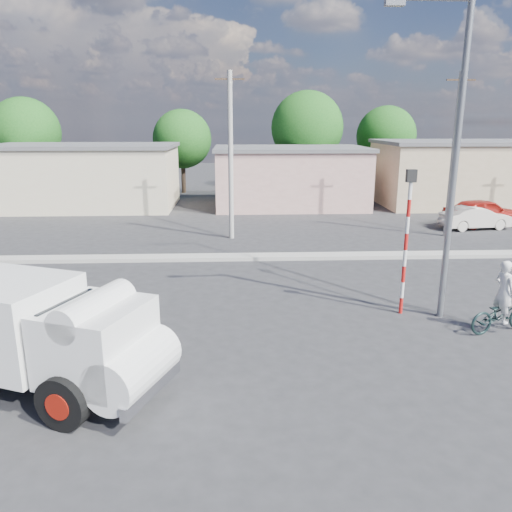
{
  "coord_description": "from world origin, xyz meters",
  "views": [
    {
      "loc": [
        -1.86,
        -12.59,
        5.66
      ],
      "look_at": [
        -1.14,
        3.6,
        1.3
      ],
      "focal_mm": 35.0,
      "sensor_mm": 36.0,
      "label": 1
    }
  ],
  "objects_px": {
    "traffic_pole": "(407,230)",
    "streetlight": "(451,148)",
    "bicycle": "(501,314)",
    "cyclist": "(502,302)",
    "car_red": "(483,212)",
    "car_cream": "(476,218)",
    "truck": "(33,332)"
  },
  "relations": [
    {
      "from": "bicycle",
      "to": "cyclist",
      "type": "distance_m",
      "value": 0.35
    },
    {
      "from": "cyclist",
      "to": "car_cream",
      "type": "height_order",
      "value": "cyclist"
    },
    {
      "from": "truck",
      "to": "car_cream",
      "type": "distance_m",
      "value": 23.85
    },
    {
      "from": "streetlight",
      "to": "car_cream",
      "type": "bearing_deg",
      "value": 60.07
    },
    {
      "from": "truck",
      "to": "streetlight",
      "type": "distance_m",
      "value": 11.55
    },
    {
      "from": "bicycle",
      "to": "traffic_pole",
      "type": "height_order",
      "value": "traffic_pole"
    },
    {
      "from": "car_cream",
      "to": "traffic_pole",
      "type": "height_order",
      "value": "traffic_pole"
    },
    {
      "from": "cyclist",
      "to": "streetlight",
      "type": "bearing_deg",
      "value": 31.48
    },
    {
      "from": "traffic_pole",
      "to": "streetlight",
      "type": "xyz_separation_m",
      "value": [
        0.94,
        -0.3,
        2.37
      ]
    },
    {
      "from": "cyclist",
      "to": "car_red",
      "type": "xyz_separation_m",
      "value": [
        6.6,
        14.43,
        -0.1
      ]
    },
    {
      "from": "bicycle",
      "to": "car_cream",
      "type": "distance_m",
      "value": 14.84
    },
    {
      "from": "truck",
      "to": "car_red",
      "type": "height_order",
      "value": "truck"
    },
    {
      "from": "bicycle",
      "to": "car_red",
      "type": "height_order",
      "value": "car_red"
    },
    {
      "from": "truck",
      "to": "bicycle",
      "type": "xyz_separation_m",
      "value": [
        11.66,
        2.58,
        -0.82
      ]
    },
    {
      "from": "streetlight",
      "to": "cyclist",
      "type": "bearing_deg",
      "value": -41.36
    },
    {
      "from": "cyclist",
      "to": "traffic_pole",
      "type": "xyz_separation_m",
      "value": [
        -2.29,
        1.49,
        1.72
      ]
    },
    {
      "from": "truck",
      "to": "car_red",
      "type": "xyz_separation_m",
      "value": [
        18.25,
        17.01,
        -0.57
      ]
    },
    {
      "from": "car_cream",
      "to": "car_red",
      "type": "height_order",
      "value": "car_red"
    },
    {
      "from": "traffic_pole",
      "to": "streetlight",
      "type": "distance_m",
      "value": 2.56
    },
    {
      "from": "car_cream",
      "to": "car_red",
      "type": "relative_size",
      "value": 0.83
    },
    {
      "from": "car_red",
      "to": "traffic_pole",
      "type": "height_order",
      "value": "traffic_pole"
    },
    {
      "from": "truck",
      "to": "streetlight",
      "type": "xyz_separation_m",
      "value": [
        10.3,
        3.77,
        3.62
      ]
    },
    {
      "from": "car_cream",
      "to": "bicycle",
      "type": "bearing_deg",
      "value": 148.36
    },
    {
      "from": "car_red",
      "to": "traffic_pole",
      "type": "xyz_separation_m",
      "value": [
        -8.89,
        -12.94,
        1.82
      ]
    },
    {
      "from": "bicycle",
      "to": "cyclist",
      "type": "relative_size",
      "value": 1.14
    },
    {
      "from": "car_red",
      "to": "truck",
      "type": "bearing_deg",
      "value": 118.7
    },
    {
      "from": "bicycle",
      "to": "truck",
      "type": "bearing_deg",
      "value": 85.31
    },
    {
      "from": "car_red",
      "to": "streetlight",
      "type": "xyz_separation_m",
      "value": [
        -7.95,
        -13.24,
        4.19
      ]
    },
    {
      "from": "bicycle",
      "to": "car_cream",
      "type": "relative_size",
      "value": 0.53
    },
    {
      "from": "bicycle",
      "to": "car_red",
      "type": "xyz_separation_m",
      "value": [
        6.6,
        14.43,
        0.25
      ]
    },
    {
      "from": "car_cream",
      "to": "traffic_pole",
      "type": "xyz_separation_m",
      "value": [
        -8.11,
        -12.16,
        1.97
      ]
    },
    {
      "from": "cyclist",
      "to": "car_red",
      "type": "relative_size",
      "value": 0.39
    }
  ]
}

